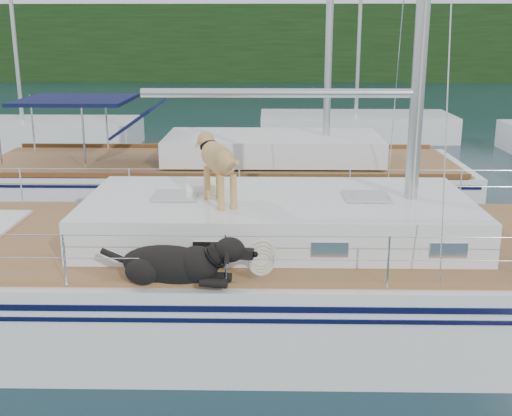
{
  "coord_description": "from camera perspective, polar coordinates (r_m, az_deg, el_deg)",
  "views": [
    {
      "loc": [
        0.66,
        -8.44,
        4.0
      ],
      "look_at": [
        0.5,
        0.2,
        1.6
      ],
      "focal_mm": 45.0,
      "sensor_mm": 36.0,
      "label": 1
    }
  ],
  "objects": [
    {
      "name": "neighbor_sailboat",
      "position": [
        14.77,
        -2.75,
        2.3
      ],
      "size": [
        11.0,
        3.5,
        13.3
      ],
      "color": "white",
      "rests_on": "ground"
    },
    {
      "name": "main_sailboat",
      "position": [
        9.08,
        -2.64,
        -5.96
      ],
      "size": [
        12.0,
        3.93,
        14.01
      ],
      "color": "white",
      "rests_on": "ground"
    },
    {
      "name": "ground",
      "position": [
        9.36,
        -3.13,
        -9.8
      ],
      "size": [
        120.0,
        120.0,
        0.0
      ],
      "primitive_type": "plane",
      "color": "black",
      "rests_on": "ground"
    },
    {
      "name": "shore_bank",
      "position": [
        54.75,
        0.38,
        11.95
      ],
      "size": [
        92.0,
        1.0,
        1.2
      ],
      "primitive_type": "cube",
      "color": "#595147",
      "rests_on": "ground"
    },
    {
      "name": "bg_boat_center",
      "position": [
        24.92,
        8.83,
        7.14
      ],
      "size": [
        7.2,
        3.0,
        11.65
      ],
      "color": "white",
      "rests_on": "ground"
    },
    {
      "name": "bg_boat_west",
      "position": [
        24.31,
        -19.94,
        6.18
      ],
      "size": [
        8.0,
        3.0,
        11.65
      ],
      "color": "white",
      "rests_on": "ground"
    },
    {
      "name": "tree_line",
      "position": [
        53.45,
        0.37,
        14.44
      ],
      "size": [
        90.0,
        3.0,
        6.0
      ],
      "primitive_type": "cube",
      "color": "black",
      "rests_on": "ground"
    }
  ]
}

